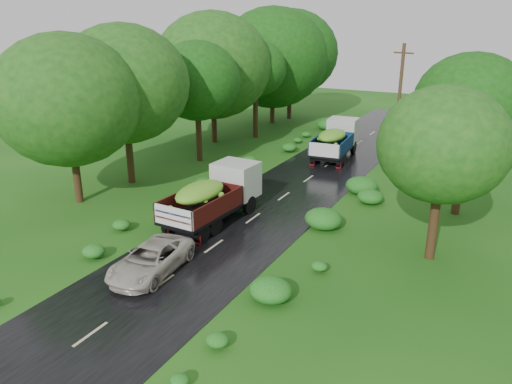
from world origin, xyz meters
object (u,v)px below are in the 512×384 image
Objects in this scene: car at (151,259)px; utility_pole at (399,104)px; truck_near at (216,193)px; truck_far at (336,138)px.

car is 22.80m from utility_pole.
truck_near is 0.99× the size of truck_far.
truck_far is at bearing 82.08° from car.
truck_near is at bearing -100.10° from truck_far.
car is 0.52× the size of utility_pole.
truck_far is 21.60m from car.
car is (-0.76, -21.57, -0.90)m from truck_far.
truck_far is at bearing 87.11° from truck_near.
truck_far is 5.33m from utility_pole.
truck_near reaches higher than car.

